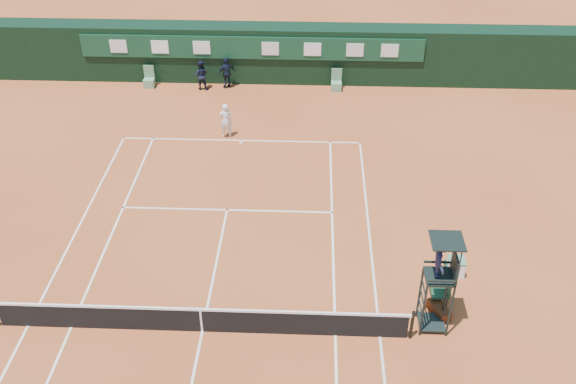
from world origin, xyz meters
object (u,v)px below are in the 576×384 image
object	(u,v)px
tennis_net	(201,320)
cooler	(456,266)
player_bench	(442,283)
player	(226,120)
umpire_chair	(441,266)

from	to	relation	value
tennis_net	cooler	distance (m)	8.80
tennis_net	player_bench	world-z (taller)	same
tennis_net	player	distance (m)	12.27
player_bench	player	distance (m)	13.29
umpire_chair	player_bench	distance (m)	2.35
player_bench	player	xyz separation A→B (m)	(-8.31, 10.37, 0.24)
cooler	player	bearing A→B (deg)	134.23
umpire_chair	tennis_net	bearing A→B (deg)	-175.76
tennis_net	umpire_chair	distance (m)	7.38
player	umpire_chair	bearing A→B (deg)	110.69
tennis_net	player_bench	size ratio (longest dim) A/B	10.75
umpire_chair	cooler	distance (m)	3.48
player_bench	cooler	distance (m)	1.35
umpire_chair	cooler	xyz separation A→B (m)	(1.18, 2.48, -2.13)
player_bench	tennis_net	bearing A→B (deg)	-166.12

